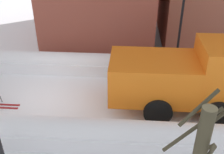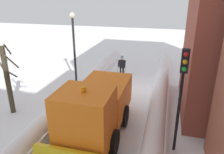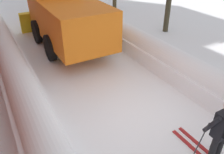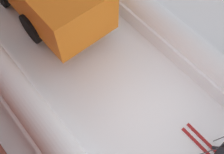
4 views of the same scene
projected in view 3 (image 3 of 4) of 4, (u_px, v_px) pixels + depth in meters
name	position (u px, v px, depth m)	size (l,w,h in m)	color
ground_plane	(42.00, 22.00, 14.06)	(80.00, 80.00, 0.00)	white
snowbank_right	(80.00, 9.00, 14.92)	(1.10, 36.00, 1.03)	white
plow_truck	(65.00, 15.00, 10.24)	(3.20, 5.98, 3.12)	orange
skier	(223.00, 129.00, 4.75)	(0.62, 1.80, 1.81)	black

